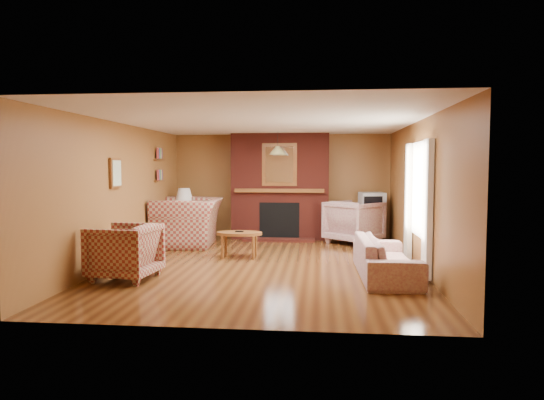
# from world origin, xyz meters

# --- Properties ---
(floor) EXTENTS (6.50, 6.50, 0.00)m
(floor) POSITION_xyz_m (0.00, 0.00, 0.00)
(floor) COLOR #48250F
(floor) RESTS_ON ground
(ceiling) EXTENTS (6.50, 6.50, 0.00)m
(ceiling) POSITION_xyz_m (0.00, 0.00, 2.40)
(ceiling) COLOR silver
(ceiling) RESTS_ON wall_back
(wall_back) EXTENTS (6.50, 0.00, 6.50)m
(wall_back) POSITION_xyz_m (0.00, 3.25, 1.20)
(wall_back) COLOR brown
(wall_back) RESTS_ON floor
(wall_front) EXTENTS (6.50, 0.00, 6.50)m
(wall_front) POSITION_xyz_m (0.00, -3.25, 1.20)
(wall_front) COLOR brown
(wall_front) RESTS_ON floor
(wall_left) EXTENTS (0.00, 6.50, 6.50)m
(wall_left) POSITION_xyz_m (-2.50, 0.00, 1.20)
(wall_left) COLOR brown
(wall_left) RESTS_ON floor
(wall_right) EXTENTS (0.00, 6.50, 6.50)m
(wall_right) POSITION_xyz_m (2.50, 0.00, 1.20)
(wall_right) COLOR brown
(wall_right) RESTS_ON floor
(fireplace) EXTENTS (2.20, 0.82, 2.40)m
(fireplace) POSITION_xyz_m (0.00, 2.98, 1.18)
(fireplace) COLOR #581B13
(fireplace) RESTS_ON floor
(window_right) EXTENTS (0.10, 1.85, 2.00)m
(window_right) POSITION_xyz_m (2.45, -0.20, 1.13)
(window_right) COLOR beige
(window_right) RESTS_ON wall_right
(bookshelf) EXTENTS (0.09, 0.55, 0.71)m
(bookshelf) POSITION_xyz_m (-2.44, 1.90, 1.67)
(bookshelf) COLOR brown
(bookshelf) RESTS_ON wall_left
(botanical_print) EXTENTS (0.05, 0.40, 0.50)m
(botanical_print) POSITION_xyz_m (-2.47, -0.30, 1.55)
(botanical_print) COLOR brown
(botanical_print) RESTS_ON wall_left
(pendant_light) EXTENTS (0.36, 0.36, 0.48)m
(pendant_light) POSITION_xyz_m (0.00, 2.30, 2.00)
(pendant_light) COLOR black
(pendant_light) RESTS_ON ceiling
(plaid_loveseat) EXTENTS (1.46, 1.63, 0.99)m
(plaid_loveseat) POSITION_xyz_m (-1.85, 1.87, 0.49)
(plaid_loveseat) COLOR maroon
(plaid_loveseat) RESTS_ON floor
(plaid_armchair) EXTENTS (0.98, 0.96, 0.82)m
(plaid_armchair) POSITION_xyz_m (-1.95, -1.24, 0.41)
(plaid_armchair) COLOR maroon
(plaid_armchair) RESTS_ON floor
(floral_sofa) EXTENTS (0.83, 2.03, 0.59)m
(floral_sofa) POSITION_xyz_m (1.90, -0.69, 0.29)
(floral_sofa) COLOR #B9B28F
(floral_sofa) RESTS_ON floor
(floral_armchair) EXTENTS (1.41, 1.42, 0.92)m
(floral_armchair) POSITION_xyz_m (1.64, 2.47, 0.46)
(floral_armchair) COLOR #B9B28F
(floral_armchair) RESTS_ON floor
(coffee_table) EXTENTS (0.84, 0.52, 0.49)m
(coffee_table) POSITION_xyz_m (-0.55, 0.59, 0.41)
(coffee_table) COLOR brown
(coffee_table) RESTS_ON floor
(side_table) EXTENTS (0.43, 0.43, 0.54)m
(side_table) POSITION_xyz_m (-2.10, 2.45, 0.27)
(side_table) COLOR brown
(side_table) RESTS_ON floor
(table_lamp) EXTENTS (0.38, 0.38, 0.63)m
(table_lamp) POSITION_xyz_m (-2.10, 2.45, 0.89)
(table_lamp) COLOR white
(table_lamp) RESTS_ON side_table
(tv_stand) EXTENTS (0.59, 0.54, 0.61)m
(tv_stand) POSITION_xyz_m (2.05, 2.80, 0.30)
(tv_stand) COLOR black
(tv_stand) RESTS_ON floor
(crt_tv) EXTENTS (0.58, 0.58, 0.48)m
(crt_tv) POSITION_xyz_m (2.05, 2.79, 0.85)
(crt_tv) COLOR #B2B4BA
(crt_tv) RESTS_ON tv_stand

